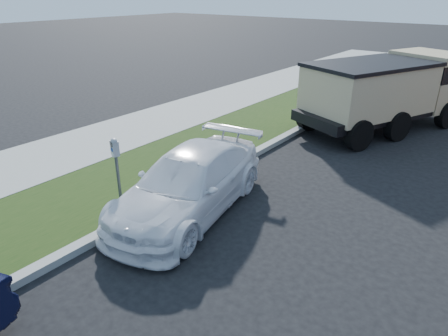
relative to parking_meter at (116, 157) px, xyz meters
The scene contains 5 objects.
ground 3.54m from the parking_meter, ahead, with size 120.00×120.00×0.00m, color black.
streetside 3.48m from the parking_meter, 133.78° to the left, with size 6.12×50.00×0.15m.
parking_meter is the anchor object (origin of this frame).
white_wagon 1.71m from the parking_meter, 32.81° to the left, with size 1.89×4.64×1.35m, color white.
dump_truck 9.92m from the parking_meter, 73.04° to the left, with size 4.53×6.71×2.48m.
Camera 1 is at (3.41, -5.23, 4.53)m, focal length 32.00 mm.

